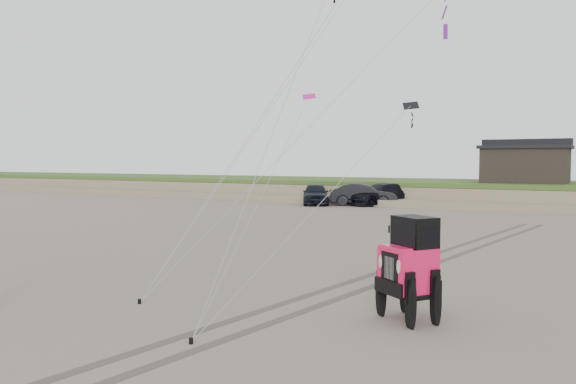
# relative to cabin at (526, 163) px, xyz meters

# --- Properties ---
(ground) EXTENTS (160.00, 160.00, 0.00)m
(ground) POSITION_rel_cabin_xyz_m (-2.00, -37.00, -3.24)
(ground) COLOR #6B6054
(ground) RESTS_ON ground
(dune_ridge) EXTENTS (160.00, 14.25, 1.73)m
(dune_ridge) POSITION_rel_cabin_xyz_m (-2.00, 0.50, -2.42)
(dune_ridge) COLOR #7A6B54
(dune_ridge) RESTS_ON ground
(cabin) EXTENTS (6.40, 5.40, 3.35)m
(cabin) POSITION_rel_cabin_xyz_m (0.00, 0.00, 0.00)
(cabin) COLOR black
(cabin) RESTS_ON dune_ridge
(truck_a) EXTENTS (3.99, 5.21, 1.66)m
(truck_a) POSITION_rel_cabin_xyz_m (-14.31, -7.57, -2.41)
(truck_a) COLOR black
(truck_a) RESTS_ON ground
(truck_b) EXTENTS (5.40, 3.41, 1.68)m
(truck_b) POSITION_rel_cabin_xyz_m (-10.67, -6.66, -2.40)
(truck_b) COLOR black
(truck_b) RESTS_ON ground
(truck_c) EXTENTS (4.93, 6.09, 1.66)m
(truck_c) POSITION_rel_cabin_xyz_m (-9.62, -5.64, -2.41)
(truck_c) COLOR black
(truck_c) RESTS_ON ground
(jeep) EXTENTS (4.46, 5.09, 1.78)m
(jeep) POSITION_rel_cabin_xyz_m (1.75, -35.12, -2.35)
(jeep) COLOR #F71754
(jeep) RESTS_ON ground
(stake_main) EXTENTS (0.08, 0.08, 0.12)m
(stake_main) POSITION_rel_cabin_xyz_m (-4.25, -36.89, -3.18)
(stake_main) COLOR black
(stake_main) RESTS_ON ground
(stake_aux) EXTENTS (0.08, 0.08, 0.12)m
(stake_aux) POSITION_rel_cabin_xyz_m (-1.29, -38.59, -3.18)
(stake_aux) COLOR black
(stake_aux) RESTS_ON ground
(tire_tracks) EXTENTS (5.22, 29.74, 0.01)m
(tire_tracks) POSITION_rel_cabin_xyz_m (0.00, -29.00, -3.23)
(tire_tracks) COLOR #4C443D
(tire_tracks) RESTS_ON ground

